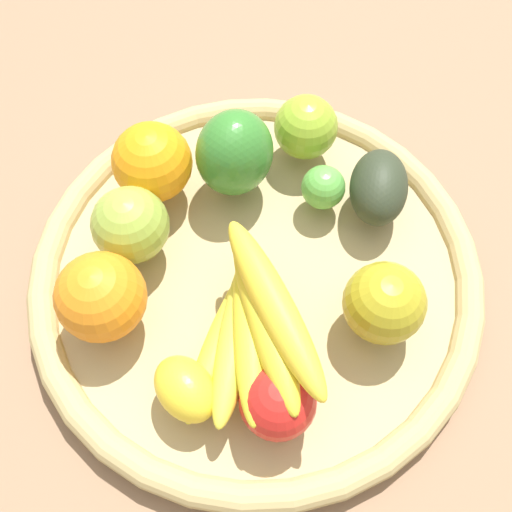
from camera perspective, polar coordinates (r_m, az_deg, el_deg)
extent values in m
plane|color=#8D684D|center=(0.63, 0.00, -2.45)|extent=(2.40, 2.40, 0.00)
cylinder|color=tan|center=(0.62, 0.00, -2.00)|extent=(0.44, 0.44, 0.02)
torus|color=tan|center=(0.61, 0.00, -1.54)|extent=(0.46, 0.46, 0.03)
sphere|color=red|center=(0.51, 2.08, -13.66)|extent=(0.07, 0.07, 0.07)
sphere|color=#AA9920|center=(0.55, 12.10, -4.41)|extent=(0.09, 0.09, 0.08)
sphere|color=#93AC3E|center=(0.59, -11.86, 2.90)|extent=(0.08, 0.08, 0.08)
ellipsoid|color=#377C2D|center=(0.61, -2.05, 9.76)|extent=(0.11, 0.11, 0.10)
sphere|color=#5BAA43|center=(0.62, 6.42, 6.52)|extent=(0.06, 0.06, 0.05)
sphere|color=#90B12C|center=(0.65, 4.76, 12.12)|extent=(0.09, 0.09, 0.07)
ellipsoid|color=yellow|center=(0.55, -2.77, -7.22)|extent=(0.09, 0.18, 0.03)
ellipsoid|color=yellow|center=(0.54, -1.72, -6.96)|extent=(0.05, 0.18, 0.03)
ellipsoid|color=yellow|center=(0.52, -0.59, -6.46)|extent=(0.05, 0.18, 0.03)
ellipsoid|color=yellow|center=(0.51, 0.82, -5.66)|extent=(0.09, 0.18, 0.03)
ellipsoid|color=yellow|center=(0.50, 1.76, -4.71)|extent=(0.11, 0.17, 0.03)
ellipsoid|color=yellow|center=(0.53, -6.72, -12.45)|extent=(0.08, 0.08, 0.05)
sphere|color=orange|center=(0.55, -14.54, -3.80)|extent=(0.09, 0.09, 0.08)
ellipsoid|color=#2E3624|center=(0.62, 11.59, 6.43)|extent=(0.07, 0.09, 0.06)
sphere|color=orange|center=(0.62, -9.85, 8.79)|extent=(0.12, 0.12, 0.08)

